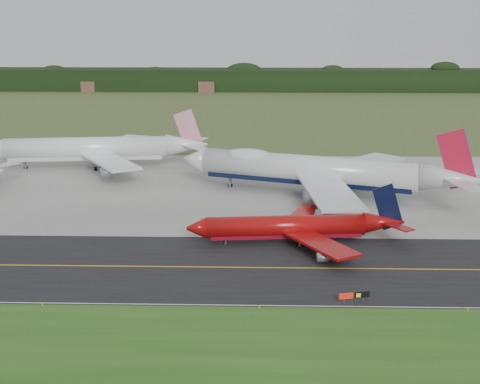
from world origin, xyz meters
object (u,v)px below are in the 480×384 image
jet_star_tail (98,149)px  taxiway_sign (354,295)px  jet_red_737 (298,227)px  jet_ba_747 (318,171)px

jet_star_tail → taxiway_sign: 108.10m
jet_star_tail → jet_red_737: bearing=-49.9°
jet_ba_747 → jet_star_tail: size_ratio=1.13×
jet_ba_747 → jet_star_tail: (-59.42, 28.75, -0.75)m
jet_ba_747 → jet_red_737: 34.61m
jet_ba_747 → taxiway_sign: bearing=-89.7°
taxiway_sign → jet_ba_747: bearing=90.3°
taxiway_sign → jet_red_737: bearing=104.4°
jet_ba_747 → taxiway_sign: size_ratio=14.85×
jet_ba_747 → jet_red_737: size_ratio=1.69×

